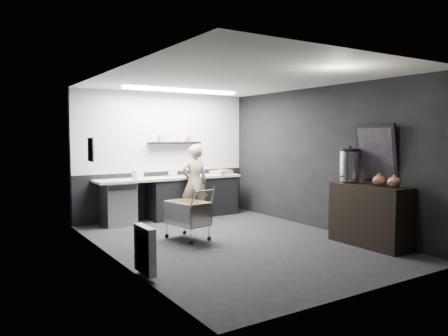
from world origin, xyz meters
TOP-DOWN VIEW (x-y plane):
  - floor at (0.00, 0.00)m, footprint 5.50×5.50m
  - ceiling at (0.00, 0.00)m, footprint 5.50×5.50m
  - wall_back at (0.00, 2.75)m, footprint 5.50×0.00m
  - wall_front at (0.00, -2.75)m, footprint 5.50×0.00m
  - wall_left at (-2.00, 0.00)m, footprint 0.00×5.50m
  - wall_right at (2.00, 0.00)m, footprint 0.00×5.50m
  - kitchen_wall_panel at (0.00, 2.73)m, footprint 3.95×0.02m
  - dado_panel at (0.00, 2.73)m, footprint 3.95×0.02m
  - floating_shelf at (0.20, 2.62)m, footprint 1.20×0.22m
  - wall_clock at (1.40, 2.72)m, footprint 0.20×0.03m
  - poster at (-1.98, 1.30)m, footprint 0.02×0.30m
  - poster_red_band at (-1.98, 1.30)m, footprint 0.02×0.22m
  - radiator at (-1.94, -0.90)m, footprint 0.10×0.50m
  - ceiling_strip at (0.00, 1.85)m, footprint 2.40×0.20m
  - prep_counter at (0.14, 2.42)m, footprint 3.20×0.61m
  - person at (0.34, 1.97)m, footprint 0.63×0.46m
  - shopping_cart at (-0.56, 0.59)m, footprint 0.63×0.90m
  - sideboard at (1.74, -1.33)m, footprint 0.57×1.32m
  - fire_extinguisher at (-1.85, -0.75)m, footprint 0.17×0.17m
  - cardboard_box at (1.25, 2.37)m, footprint 0.54×0.48m
  - pink_tub at (0.06, 2.42)m, footprint 0.18×0.18m
  - white_container at (-0.75, 2.37)m, footprint 0.24×0.22m

SIDE VIEW (x-z plane):
  - floor at x=0.00m, z-range 0.00..0.00m
  - fire_extinguisher at x=-1.85m, z-range -0.01..0.55m
  - radiator at x=-1.94m, z-range 0.05..0.65m
  - shopping_cart at x=-0.56m, z-range -0.02..0.86m
  - prep_counter at x=0.14m, z-range 0.01..0.91m
  - dado_panel at x=0.00m, z-range 0.00..1.00m
  - sideboard at x=1.74m, z-range -0.36..1.61m
  - person at x=0.34m, z-range 0.00..1.60m
  - cardboard_box at x=1.25m, z-range 0.90..0.99m
  - white_container at x=-0.75m, z-range 0.90..1.07m
  - pink_tub at x=0.06m, z-range 0.90..1.08m
  - wall_back at x=0.00m, z-range -1.40..4.10m
  - wall_front at x=0.00m, z-range -1.40..4.10m
  - wall_left at x=-2.00m, z-range -1.40..4.10m
  - wall_right at x=2.00m, z-range -1.40..4.10m
  - poster at x=-1.98m, z-range 1.35..1.75m
  - floating_shelf at x=0.20m, z-range 1.60..1.64m
  - poster_red_band at x=-1.98m, z-range 1.57..1.67m
  - kitchen_wall_panel at x=0.00m, z-range 1.00..2.70m
  - wall_clock at x=1.40m, z-range 2.05..2.25m
  - ceiling_strip at x=0.00m, z-range 2.65..2.69m
  - ceiling at x=0.00m, z-range 2.70..2.70m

